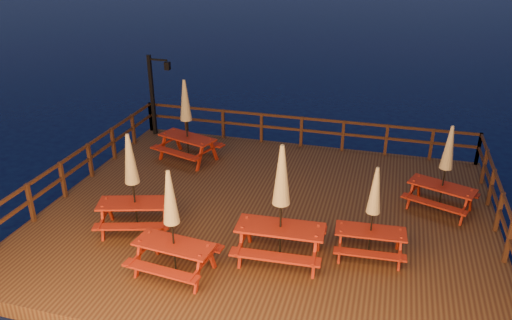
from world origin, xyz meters
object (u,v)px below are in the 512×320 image
Objects in this scene: lamp_post at (156,88)px; picnic_table_0 at (373,212)px; picnic_table_1 at (133,182)px; picnic_table_2 at (172,222)px.

picnic_table_0 is at bearing -35.52° from lamp_post.
picnic_table_1 is (2.38, -6.26, -0.43)m from lamp_post.
picnic_table_0 is 0.88× the size of picnic_table_1.
picnic_table_0 is 5.82m from picnic_table_1.
picnic_table_1 is at bearing 146.11° from picnic_table_2.
picnic_table_1 is at bearing -69.14° from lamp_post.
lamp_post is at bearing 123.73° from picnic_table_2.
picnic_table_2 is at bearing -62.05° from lamp_post.
picnic_table_0 is at bearing 29.36° from picnic_table_2.
picnic_table_1 reaches higher than picnic_table_0.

